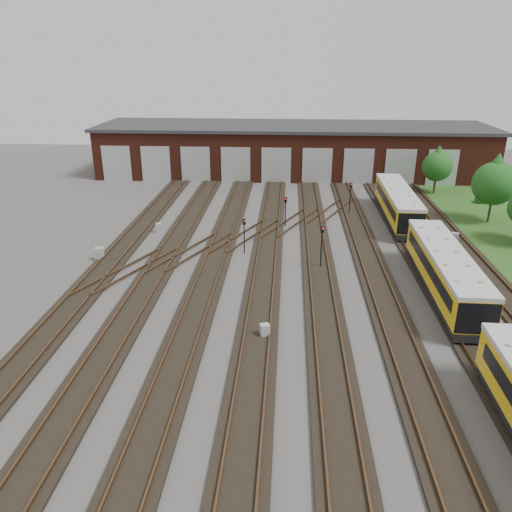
{
  "coord_description": "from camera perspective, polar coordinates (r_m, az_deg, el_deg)",
  "views": [
    {
      "loc": [
        -0.44,
        -26.95,
        15.01
      ],
      "look_at": [
        -2.55,
        4.92,
        2.0
      ],
      "focal_mm": 35.0,
      "sensor_mm": 36.0,
      "label": 1
    }
  ],
  "objects": [
    {
      "name": "ground",
      "position": [
        30.85,
        4.16,
        -7.02
      ],
      "size": [
        120.0,
        120.0,
        0.0
      ],
      "primitive_type": "plane",
      "color": "#403D3B",
      "rests_on": "ground"
    },
    {
      "name": "track_network",
      "position": [
        31.31,
        3.86,
        -6.31
      ],
      "size": [
        30.4,
        70.0,
        0.33
      ],
      "color": "black",
      "rests_on": "ground"
    },
    {
      "name": "maintenance_shed",
      "position": [
        67.95,
        4.19,
        12.1
      ],
      "size": [
        51.0,
        12.5,
        6.35
      ],
      "color": "#4E1D13",
      "rests_on": "ground"
    },
    {
      "name": "metro_train",
      "position": [
        35.11,
        20.78,
        -1.56
      ],
      "size": [
        2.71,
        45.42,
        2.76
      ],
      "rotation": [
        0.0,
        0.0,
        -0.02
      ],
      "color": "black",
      "rests_on": "ground"
    },
    {
      "name": "signal_mast_0",
      "position": [
        39.65,
        -1.36,
        2.8
      ],
      "size": [
        0.27,
        0.26,
        2.92
      ],
      "rotation": [
        0.0,
        0.0,
        0.38
      ],
      "color": "black",
      "rests_on": "ground"
    },
    {
      "name": "signal_mast_1",
      "position": [
        46.43,
        3.39,
        5.57
      ],
      "size": [
        0.28,
        0.26,
        2.75
      ],
      "rotation": [
        0.0,
        0.0,
        -0.28
      ],
      "color": "black",
      "rests_on": "ground"
    },
    {
      "name": "signal_mast_2",
      "position": [
        37.06,
        7.52,
        1.61
      ],
      "size": [
        0.28,
        0.27,
        3.34
      ],
      "rotation": [
        0.0,
        0.0,
        0.36
      ],
      "color": "black",
      "rests_on": "ground"
    },
    {
      "name": "signal_mast_3",
      "position": [
        50.63,
        10.74,
        6.93
      ],
      "size": [
        0.26,
        0.25,
        3.22
      ],
      "rotation": [
        0.0,
        0.0,
        0.23
      ],
      "color": "black",
      "rests_on": "ground"
    },
    {
      "name": "relay_cabinet_0",
      "position": [
        40.68,
        -17.46,
        0.22
      ],
      "size": [
        0.65,
        0.56,
        1.03
      ],
      "primitive_type": "cube",
      "rotation": [
        0.0,
        0.0,
        0.07
      ],
      "color": "#A1A3A6",
      "rests_on": "ground"
    },
    {
      "name": "relay_cabinet_1",
      "position": [
        45.82,
        -11.05,
        3.18
      ],
      "size": [
        0.53,
        0.45,
        0.85
      ],
      "primitive_type": "cube",
      "rotation": [
        0.0,
        0.0,
        0.05
      ],
      "color": "#A1A3A6",
      "rests_on": "ground"
    },
    {
      "name": "relay_cabinet_2",
      "position": [
        28.54,
        1.01,
        -8.57
      ],
      "size": [
        0.62,
        0.56,
        0.85
      ],
      "primitive_type": "cube",
      "rotation": [
        0.0,
        0.0,
        0.31
      ],
      "color": "#A1A3A6",
      "rests_on": "ground"
    },
    {
      "name": "relay_cabinet_3",
      "position": [
        50.02,
        15.2,
        4.6
      ],
      "size": [
        0.8,
        0.71,
        1.15
      ],
      "primitive_type": "cube",
      "rotation": [
        0.0,
        0.0,
        0.22
      ],
      "color": "#A1A3A6",
      "rests_on": "ground"
    },
    {
      "name": "relay_cabinet_4",
      "position": [
        45.52,
        21.73,
        1.91
      ],
      "size": [
        0.7,
        0.66,
        0.94
      ],
      "primitive_type": "cube",
      "rotation": [
        0.0,
        0.0,
        -0.42
      ],
      "color": "#A1A3A6",
      "rests_on": "ground"
    },
    {
      "name": "tree_0",
      "position": [
        60.75,
        20.04,
        9.97
      ],
      "size": [
        3.33,
        3.33,
        5.53
      ],
      "color": "#342717",
      "rests_on": "ground"
    },
    {
      "name": "tree_2",
      "position": [
        51.64,
        25.69,
        8.0
      ],
      "size": [
        4.02,
        4.02,
        6.66
      ],
      "color": "#342717",
      "rests_on": "ground"
    },
    {
      "name": "bush_2",
      "position": [
        59.1,
        24.28,
        6.07
      ],
      "size": [
        1.17,
        1.17,
        1.17
      ],
      "primitive_type": "sphere",
      "color": "#164A15",
      "rests_on": "ground"
    }
  ]
}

